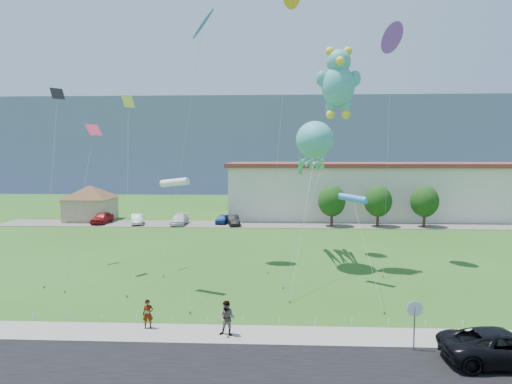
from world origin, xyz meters
TOP-DOWN VIEW (x-y plane):
  - ground at (0.00, 0.00)m, footprint 160.00×160.00m
  - sidewalk at (0.00, -2.75)m, footprint 80.00×2.50m
  - parking_strip at (0.00, 35.00)m, footprint 70.00×6.00m
  - hill_ridge at (0.00, 120.00)m, footprint 160.00×50.00m
  - pavilion at (-24.00, 38.00)m, footprint 9.20×9.20m
  - warehouse at (26.00, 44.00)m, footprint 61.00×15.00m
  - stop_sign at (9.50, -4.21)m, footprint 0.80×0.07m
  - rope_fence at (0.00, -1.30)m, footprint 26.05×0.05m
  - tree_near at (10.00, 34.00)m, footprint 3.60×3.60m
  - tree_mid at (16.00, 34.00)m, footprint 3.60×3.60m
  - tree_far at (22.00, 34.00)m, footprint 3.60×3.60m
  - suv at (13.13, -5.50)m, footprint 5.61×2.69m
  - pedestrian_left at (-4.11, -2.19)m, footprint 0.65×0.51m
  - pedestrian_right at (0.29, -2.97)m, footprint 1.00×0.85m
  - parked_car_red at (-21.07, 34.82)m, footprint 2.07×4.58m
  - parked_car_silver at (-16.13, 34.40)m, footprint 2.57×4.37m
  - parked_car_white at (-10.34, 34.43)m, footprint 1.96×4.82m
  - parked_car_blue at (-4.63, 35.70)m, footprint 1.92×3.76m
  - parked_car_black at (-3.02, 34.18)m, footprint 2.28×4.22m
  - octopus_kite at (5.94, 13.34)m, footprint 3.86×16.20m
  - teddy_bear_kite at (7.76, 11.81)m, footprint 6.32×7.33m
  - small_kite_blue at (-3.68, 14.00)m, footprint 3.27×6.50m
  - small_kite_cyan at (8.40, 7.54)m, footprint 1.19×7.87m
  - small_kite_black at (-15.86, 12.12)m, footprint 3.18×8.80m
  - small_kite_pink at (-11.57, 8.85)m, footprint 1.29×6.09m
  - small_kite_yellow at (-9.17, 10.56)m, footprint 3.07×9.07m
  - small_kite_orange at (4.06, 17.83)m, footprint 2.96×9.01m
  - small_kite_white at (-4.17, 4.99)m, footprint 2.18×5.83m
  - small_kite_purple at (12.61, 14.56)m, footprint 2.52×6.33m

SIDE VIEW (x-z plane):
  - ground at x=0.00m, z-range 0.00..0.00m
  - parking_strip at x=0.00m, z-range 0.00..0.06m
  - sidewalk at x=0.00m, z-range 0.00..0.10m
  - rope_fence at x=0.00m, z-range 0.00..0.50m
  - parked_car_blue at x=-4.63m, z-range 0.06..1.29m
  - parked_car_black at x=-3.02m, z-range 0.06..1.38m
  - parked_car_silver at x=-16.13m, z-range 0.06..1.42m
  - parked_car_white at x=-10.34m, z-range 0.06..1.46m
  - parked_car_red at x=-21.07m, z-range 0.06..1.59m
  - suv at x=13.13m, z-range 0.06..1.60m
  - pedestrian_left at x=-4.11m, z-range 0.10..1.68m
  - pedestrian_right at x=0.29m, z-range 0.10..1.93m
  - stop_sign at x=9.50m, z-range 0.62..3.12m
  - pavilion at x=-24.00m, z-range 0.52..5.52m
  - tree_near at x=10.00m, z-range 0.65..6.12m
  - tree_mid at x=16.00m, z-range 0.65..6.12m
  - tree_far at x=22.00m, z-range 0.65..6.12m
  - warehouse at x=26.00m, z-range 0.02..8.22m
  - small_kite_cyan at x=8.40m, z-range 2.88..9.61m
  - small_kite_white at x=-4.17m, z-range 3.52..11.53m
  - octopus_kite at x=5.94m, z-range 3.90..16.15m
  - small_kite_pink at x=-11.57m, z-range 4.18..16.02m
  - small_kite_yellow at x=-9.17m, z-range 4.88..19.18m
  - hill_ridge at x=0.00m, z-range 0.00..25.00m
  - small_kite_black at x=-15.86m, z-range 5.17..20.34m
  - teddy_bear_kite at x=7.76m, z-range 6.35..24.48m
  - small_kite_purple at x=12.61m, z-range 8.89..29.05m
  - small_kite_blue at x=-3.68m, z-range 9.45..30.85m
  - small_kite_orange at x=4.06m, z-range 11.15..36.38m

